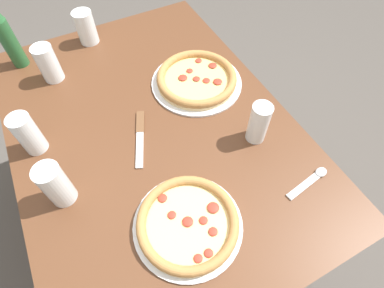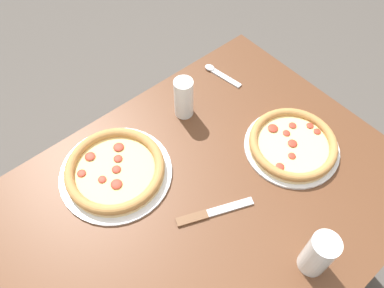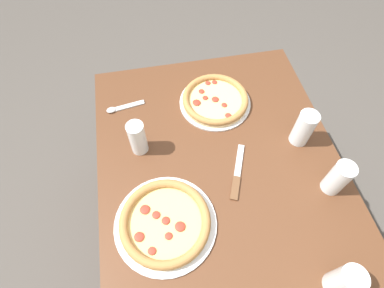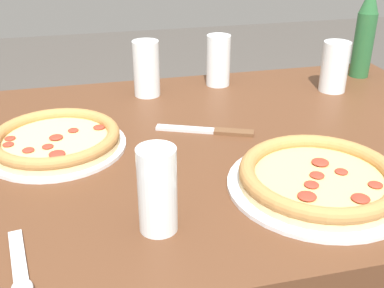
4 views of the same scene
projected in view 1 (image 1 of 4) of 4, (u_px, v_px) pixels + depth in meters
name	position (u px, v px, depth m)	size (l,w,h in m)	color
ground_plane	(166.00, 210.00, 1.57)	(8.00, 8.00, 0.00)	#4C4742
table	(160.00, 177.00, 1.28)	(1.24, 0.87, 0.71)	#56331E
pizza_margherita	(197.00, 79.00, 1.08)	(0.33, 0.33, 0.04)	silver
pizza_veggie	(188.00, 223.00, 0.78)	(0.29, 0.29, 0.04)	silver
glass_orange_juice	(86.00, 28.00, 1.19)	(0.08, 0.08, 0.13)	white
glass_water	(29.00, 135.00, 0.88)	(0.07, 0.07, 0.14)	white
glass_iced_tea	(49.00, 65.00, 1.06)	(0.07, 0.07, 0.13)	white
glass_lemonade	(258.00, 124.00, 0.90)	(0.06, 0.06, 0.14)	white
glass_red_wine	(56.00, 185.00, 0.78)	(0.07, 0.07, 0.15)	white
beer_bottle	(5.00, 34.00, 1.05)	(0.06, 0.06, 0.28)	#286033
knife	(140.00, 136.00, 0.96)	(0.21, 0.11, 0.01)	brown
spoon	(312.00, 179.00, 0.87)	(0.05, 0.16, 0.01)	silver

